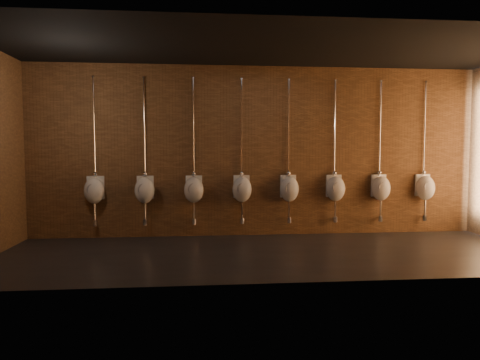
% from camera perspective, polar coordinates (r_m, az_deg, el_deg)
% --- Properties ---
extents(ground, '(8.50, 8.50, 0.00)m').
position_cam_1_polar(ground, '(6.84, 4.06, -9.74)').
color(ground, black).
rests_on(ground, ground).
extents(room_shell, '(8.54, 3.04, 3.22)m').
position_cam_1_polar(room_shell, '(6.65, 4.14, 7.33)').
color(room_shell, black).
rests_on(room_shell, ground).
extents(urinal_0, '(0.40, 0.36, 2.71)m').
position_cam_1_polar(urinal_0, '(8.19, -18.85, -1.24)').
color(urinal_0, white).
rests_on(urinal_0, ground).
extents(urinal_1, '(0.40, 0.36, 2.71)m').
position_cam_1_polar(urinal_1, '(8.02, -12.60, -1.23)').
color(urinal_1, white).
rests_on(urinal_1, ground).
extents(urinal_2, '(0.40, 0.36, 2.71)m').
position_cam_1_polar(urinal_2, '(7.96, -6.18, -1.19)').
color(urinal_2, white).
rests_on(urinal_2, ground).
extents(urinal_3, '(0.40, 0.36, 2.71)m').
position_cam_1_polar(urinal_3, '(8.00, 0.27, -1.15)').
color(urinal_3, white).
rests_on(urinal_3, ground).
extents(urinal_4, '(0.40, 0.36, 2.71)m').
position_cam_1_polar(urinal_4, '(8.13, 6.58, -1.09)').
color(urinal_4, white).
rests_on(urinal_4, ground).
extents(urinal_5, '(0.40, 0.36, 2.71)m').
position_cam_1_polar(urinal_5, '(8.36, 12.61, -1.02)').
color(urinal_5, white).
rests_on(urinal_5, ground).
extents(urinal_6, '(0.40, 0.36, 2.71)m').
position_cam_1_polar(urinal_6, '(8.68, 18.26, -0.94)').
color(urinal_6, white).
rests_on(urinal_6, ground).
extents(urinal_7, '(0.40, 0.36, 2.71)m').
position_cam_1_polar(urinal_7, '(9.08, 23.46, -0.86)').
color(urinal_7, white).
rests_on(urinal_7, ground).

